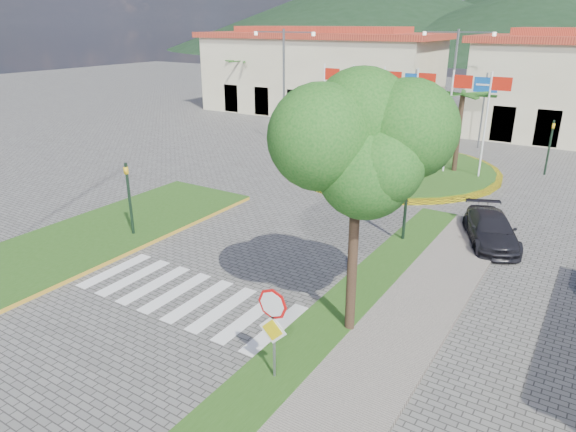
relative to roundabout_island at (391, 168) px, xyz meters
The scene contains 21 objects.
ground 22.00m from the roundabout_island, 90.01° to the right, with size 160.00×160.00×0.00m, color #595755.
sidewalk_right 20.88m from the roundabout_island, 73.31° to the right, with size 4.00×28.00×0.15m, color gray.
verge_right 20.57m from the roundabout_island, 76.52° to the right, with size 1.60×28.00×0.18m, color #254D16.
median_left 17.27m from the roundabout_island, 112.12° to the right, with size 5.00×14.00×0.18m, color #254D16.
crosswalk 18.00m from the roundabout_island, 90.02° to the right, with size 8.00×3.00×0.01m, color silver.
roundabout_island is the anchor object (origin of this frame).
stop_sign 20.69m from the roundabout_island, 76.27° to the right, with size 0.80×0.11×2.65m.
deciduous_tree 18.55m from the roundabout_island, 72.09° to the right, with size 3.60×3.60×6.80m.
traffic_light_left 16.45m from the roundabout_island, 108.56° to the right, with size 0.15×0.18×3.20m.
traffic_light_right 11.11m from the roundabout_island, 65.79° to the right, with size 0.15×0.18×3.20m.
traffic_light_far 9.11m from the roundabout_island, 26.58° to the left, with size 0.18×0.15×3.20m.
direction_sign_west 9.78m from the roundabout_island, 102.60° to the left, with size 1.60×0.14×5.20m.
direction_sign_east 10.03m from the roundabout_island, 71.53° to the left, with size 1.60×0.14×5.20m.
street_lamp_centre 9.15m from the roundabout_island, 82.91° to the left, with size 4.80×0.16×8.00m.
street_lamp_west 10.19m from the roundabout_island, 167.48° to the left, with size 4.80×0.16×8.00m.
building_left 21.59m from the roundabout_island, 131.20° to the left, with size 23.32×9.54×8.05m.
hill_far_west 130.64m from the roundabout_island, 114.99° to the left, with size 140.00×140.00×22.00m, color black.
hill_near_back 108.74m from the roundabout_island, 95.29° to the left, with size 110.00×110.00×16.00m, color black.
white_van 11.45m from the roundabout_island, 128.10° to the left, with size 1.75×3.79×1.05m, color white.
car_dark_a 12.32m from the roundabout_island, 93.15° to the left, with size 1.45×3.61×1.23m, color black.
car_side_right 11.10m from the roundabout_island, 47.48° to the right, with size 1.72×4.24×1.23m, color black.
Camera 1 is at (10.83, -6.72, 8.44)m, focal length 32.00 mm.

